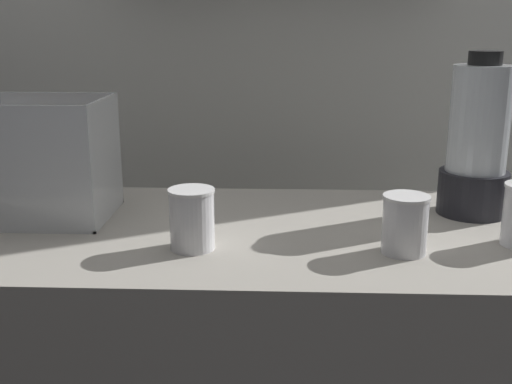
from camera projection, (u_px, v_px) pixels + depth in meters
The scene contains 5 objects.
back_wall_unit at pixel (266, 42), 1.96m from camera, with size 2.60×0.24×2.50m.
carrot_display_bin at pixel (46, 181), 1.38m from camera, with size 0.28×0.24×0.27m.
blender_pitcher at pixel (477, 146), 1.38m from camera, with size 0.16×0.16×0.37m.
juice_cup_pomegranate_far_left at pixel (192, 223), 1.19m from camera, with size 0.09×0.09×0.12m.
juice_cup_orange_left at pixel (405, 227), 1.17m from camera, with size 0.09×0.09×0.11m.
Camera 1 is at (0.05, -1.25, 1.33)m, focal length 43.46 mm.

